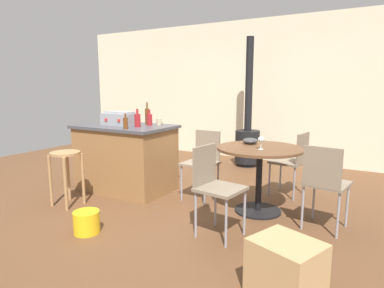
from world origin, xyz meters
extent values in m
plane|color=brown|center=(0.00, 0.00, 0.00)|extent=(8.80, 8.80, 0.00)
cube|color=beige|center=(0.00, 2.91, 1.35)|extent=(8.00, 0.10, 2.70)
cube|color=olive|center=(-0.71, 0.04, 0.44)|extent=(1.25, 0.78, 0.87)
cube|color=#424247|center=(-0.71, 0.04, 0.89)|extent=(1.31, 0.84, 0.04)
cylinder|color=#A37A4C|center=(-0.77, -0.68, 0.32)|extent=(0.04, 0.04, 0.63)
cylinder|color=#A37A4C|center=(-1.03, -0.68, 0.32)|extent=(0.04, 0.04, 0.63)
cylinder|color=#A37A4C|center=(-1.03, -0.94, 0.32)|extent=(0.04, 0.04, 0.63)
cylinder|color=#A37A4C|center=(-0.77, -0.94, 0.32)|extent=(0.04, 0.04, 0.63)
cylinder|color=#A37A4C|center=(-0.90, -0.81, 0.65)|extent=(0.35, 0.35, 0.03)
cylinder|color=black|center=(1.19, 0.15, 0.01)|extent=(0.53, 0.53, 0.02)
cylinder|color=black|center=(1.19, 0.15, 0.36)|extent=(0.07, 0.07, 0.73)
cylinder|color=brown|center=(1.19, 0.15, 0.74)|extent=(0.97, 0.97, 0.03)
cube|color=#7F705B|center=(1.31, 0.92, 0.45)|extent=(0.46, 0.46, 0.03)
cube|color=#7F705B|center=(1.50, 0.89, 0.65)|extent=(0.08, 0.36, 0.40)
cylinder|color=gray|center=(1.45, 0.73, 0.22)|extent=(0.02, 0.02, 0.44)
cylinder|color=gray|center=(1.51, 1.06, 0.22)|extent=(0.02, 0.02, 0.44)
cylinder|color=gray|center=(1.17, 1.12, 0.22)|extent=(0.02, 0.02, 0.44)
cylinder|color=gray|center=(1.12, 0.78, 0.22)|extent=(0.02, 0.02, 0.44)
cube|color=#7F705B|center=(0.39, 0.19, 0.47)|extent=(0.42, 0.42, 0.03)
cube|color=#7F705B|center=(0.40, 0.38, 0.67)|extent=(0.36, 0.04, 0.40)
cylinder|color=gray|center=(0.57, 0.35, 0.23)|extent=(0.02, 0.02, 0.46)
cylinder|color=gray|center=(0.23, 0.36, 0.23)|extent=(0.02, 0.02, 0.46)
cylinder|color=gray|center=(0.22, 0.02, 0.23)|extent=(0.02, 0.02, 0.46)
cylinder|color=gray|center=(0.56, 0.01, 0.23)|extent=(0.02, 0.02, 0.46)
cube|color=#7F705B|center=(1.08, -0.66, 0.48)|extent=(0.45, 0.45, 0.03)
cube|color=#7F705B|center=(0.89, -0.63, 0.68)|extent=(0.07, 0.36, 0.40)
cylinder|color=gray|center=(0.93, -0.46, 0.23)|extent=(0.02, 0.02, 0.46)
cylinder|color=gray|center=(0.89, -0.80, 0.23)|extent=(0.02, 0.02, 0.46)
cylinder|color=gray|center=(1.22, -0.85, 0.23)|extent=(0.02, 0.02, 0.46)
cylinder|color=gray|center=(1.27, -0.51, 0.23)|extent=(0.02, 0.02, 0.46)
cube|color=#7F705B|center=(1.92, 0.04, 0.47)|extent=(0.45, 0.45, 0.03)
cube|color=#7F705B|center=(1.90, -0.15, 0.67)|extent=(0.36, 0.07, 0.40)
cylinder|color=gray|center=(1.73, -0.10, 0.23)|extent=(0.02, 0.02, 0.46)
cylinder|color=gray|center=(2.07, -0.15, 0.23)|extent=(0.02, 0.02, 0.46)
cylinder|color=gray|center=(2.12, 0.18, 0.23)|extent=(0.02, 0.02, 0.46)
cylinder|color=gray|center=(1.78, 0.23, 0.23)|extent=(0.02, 0.02, 0.46)
cylinder|color=black|center=(0.25, 2.24, 0.03)|extent=(0.37, 0.37, 0.06)
cylinder|color=black|center=(0.25, 2.24, 0.35)|extent=(0.44, 0.44, 0.59)
cube|color=#2D2826|center=(0.25, 2.02, 0.35)|extent=(0.20, 0.02, 0.20)
cylinder|color=black|center=(0.25, 2.24, 1.47)|extent=(0.13, 0.13, 1.64)
cube|color=gray|center=(-0.77, 0.01, 0.99)|extent=(0.46, 0.27, 0.16)
cube|color=gray|center=(-0.77, 0.01, 1.09)|extent=(0.43, 0.16, 0.02)
cube|color=red|center=(-0.88, -0.13, 0.99)|extent=(0.04, 0.01, 0.04)
cube|color=red|center=(-0.65, -0.13, 0.99)|extent=(0.04, 0.01, 0.04)
cylinder|color=#603314|center=(-0.51, 0.29, 1.02)|extent=(0.06, 0.06, 0.22)
cylinder|color=#603314|center=(-0.51, 0.29, 1.17)|extent=(0.02, 0.02, 0.09)
cylinder|color=maroon|center=(-0.43, -0.03, 1.00)|extent=(0.08, 0.08, 0.17)
cylinder|color=maroon|center=(-0.43, -0.03, 1.11)|extent=(0.03, 0.03, 0.07)
cylinder|color=maroon|center=(-0.40, 0.20, 0.99)|extent=(0.07, 0.07, 0.15)
cylinder|color=maroon|center=(-0.40, 0.20, 1.09)|extent=(0.03, 0.03, 0.06)
cylinder|color=#603314|center=(-0.42, -0.27, 0.98)|extent=(0.06, 0.06, 0.14)
cylinder|color=#603314|center=(-0.42, -0.27, 1.08)|extent=(0.02, 0.02, 0.05)
cylinder|color=#383838|center=(-1.06, 0.32, 0.96)|extent=(0.07, 0.07, 0.10)
torus|color=#383838|center=(-1.02, 0.32, 0.97)|extent=(0.05, 0.01, 0.05)
cylinder|color=tan|center=(-0.29, 0.27, 0.96)|extent=(0.07, 0.07, 0.09)
torus|color=tan|center=(-0.24, 0.27, 0.96)|extent=(0.05, 0.01, 0.05)
cylinder|color=silver|center=(1.24, 0.02, 0.76)|extent=(0.06, 0.06, 0.00)
cylinder|color=silver|center=(1.24, 0.02, 0.80)|extent=(0.01, 0.01, 0.08)
ellipsoid|color=silver|center=(1.24, 0.02, 0.87)|extent=(0.07, 0.07, 0.06)
ellipsoid|color=#383838|center=(1.01, 0.31, 0.79)|extent=(0.18, 0.18, 0.07)
cube|color=tan|center=(1.87, -1.29, 0.20)|extent=(0.55, 0.51, 0.40)
cylinder|color=yellow|center=(-0.10, -1.26, 0.11)|extent=(0.26, 0.26, 0.22)
camera|label=1|loc=(2.37, -3.43, 1.44)|focal=31.15mm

